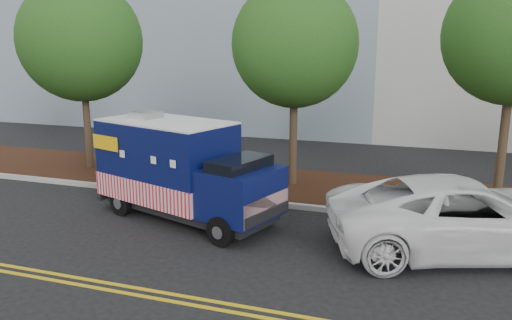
% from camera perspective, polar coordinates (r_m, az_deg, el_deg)
% --- Properties ---
extents(ground, '(120.00, 120.00, 0.00)m').
position_cam_1_polar(ground, '(13.90, -0.29, -6.96)').
color(ground, black).
rests_on(ground, ground).
extents(curb, '(120.00, 0.18, 0.15)m').
position_cam_1_polar(curb, '(15.13, 1.42, -4.97)').
color(curb, '#9E9E99').
rests_on(curb, ground).
extents(mulch_strip, '(120.00, 4.00, 0.15)m').
position_cam_1_polar(mulch_strip, '(17.06, 3.50, -2.88)').
color(mulch_strip, black).
rests_on(mulch_strip, ground).
extents(centerline_near, '(120.00, 0.10, 0.01)m').
position_cam_1_polar(centerline_near, '(10.15, -8.71, -15.06)').
color(centerline_near, gold).
rests_on(centerline_near, ground).
extents(centerline_far, '(120.00, 0.10, 0.01)m').
position_cam_1_polar(centerline_far, '(9.95, -9.38, -15.68)').
color(centerline_far, gold).
rests_on(centerline_far, ground).
extents(tree_a, '(4.44, 4.44, 7.11)m').
position_cam_1_polar(tree_a, '(19.75, -19.39, 12.73)').
color(tree_a, '#38281C').
rests_on(tree_a, ground).
extents(tree_b, '(4.07, 4.07, 6.80)m').
position_cam_1_polar(tree_b, '(16.38, 4.46, 13.02)').
color(tree_b, '#38281C').
rests_on(tree_b, ground).
extents(sign_post, '(0.06, 0.06, 2.40)m').
position_cam_1_polar(sign_post, '(16.25, -7.72, 0.30)').
color(sign_post, '#473828').
rests_on(sign_post, ground).
extents(food_truck, '(5.82, 3.58, 2.89)m').
position_cam_1_polar(food_truck, '(14.00, -8.70, -1.35)').
color(food_truck, black).
rests_on(food_truck, ground).
extents(white_car, '(6.91, 4.84, 1.75)m').
position_cam_1_polar(white_car, '(12.64, 22.74, -5.90)').
color(white_car, white).
rests_on(white_car, ground).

